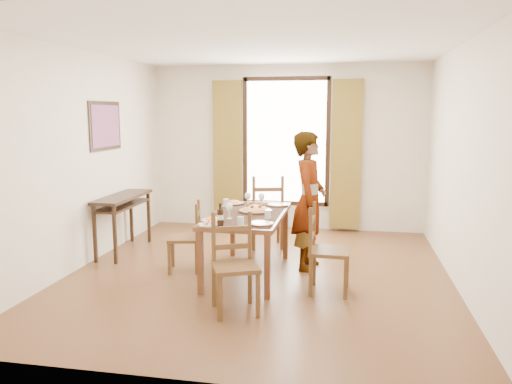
% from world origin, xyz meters
% --- Properties ---
extents(ground, '(5.00, 5.00, 0.00)m').
position_xyz_m(ground, '(0.00, 0.00, 0.00)').
color(ground, '#4E3518').
rests_on(ground, ground).
extents(room_shell, '(4.60, 5.10, 2.74)m').
position_xyz_m(room_shell, '(-0.00, 0.13, 1.54)').
color(room_shell, silver).
rests_on(room_shell, ground).
extents(console_table, '(0.38, 1.20, 0.80)m').
position_xyz_m(console_table, '(-2.03, 0.60, 0.68)').
color(console_table, black).
rests_on(console_table, ground).
extents(dining_table, '(0.84, 1.61, 0.76)m').
position_xyz_m(dining_table, '(-0.13, -0.05, 0.68)').
color(dining_table, brown).
rests_on(dining_table, ground).
extents(chair_west, '(0.46, 0.46, 0.86)m').
position_xyz_m(chair_west, '(-0.90, -0.04, 0.40)').
color(chair_west, brown).
rests_on(chair_west, ground).
extents(chair_north, '(0.58, 0.58, 1.06)m').
position_xyz_m(chair_north, '(-0.11, 1.22, 0.49)').
color(chair_north, brown).
rests_on(chair_north, ground).
extents(chair_south, '(0.56, 0.56, 0.96)m').
position_xyz_m(chair_south, '(-0.03, -1.16, 0.45)').
color(chair_south, brown).
rests_on(chair_south, ground).
extents(chair_east, '(0.44, 0.44, 0.96)m').
position_xyz_m(chair_east, '(0.82, -0.47, 0.45)').
color(chair_east, brown).
rests_on(chair_east, ground).
extents(man, '(0.66, 0.47, 1.70)m').
position_xyz_m(man, '(0.56, 0.35, 0.85)').
color(man, '#93979B').
rests_on(man, ground).
extents(plate_sw, '(0.27, 0.27, 0.05)m').
position_xyz_m(plate_sw, '(-0.41, -0.58, 0.78)').
color(plate_sw, silver).
rests_on(plate_sw, dining_table).
extents(plate_se, '(0.27, 0.27, 0.05)m').
position_xyz_m(plate_se, '(0.13, -0.62, 0.78)').
color(plate_se, silver).
rests_on(plate_se, dining_table).
extents(plate_nw, '(0.27, 0.27, 0.05)m').
position_xyz_m(plate_nw, '(-0.42, 0.48, 0.78)').
color(plate_nw, silver).
rests_on(plate_nw, dining_table).
extents(plate_ne, '(0.27, 0.27, 0.05)m').
position_xyz_m(plate_ne, '(0.16, 0.48, 0.78)').
color(plate_ne, silver).
rests_on(plate_ne, dining_table).
extents(pasta_platter, '(0.40, 0.40, 0.10)m').
position_xyz_m(pasta_platter, '(-0.05, 0.02, 0.81)').
color(pasta_platter, orange).
rests_on(pasta_platter, dining_table).
extents(caprese_plate, '(0.20, 0.20, 0.04)m').
position_xyz_m(caprese_plate, '(-0.41, -0.78, 0.78)').
color(caprese_plate, silver).
rests_on(caprese_plate, dining_table).
extents(wine_glass_a, '(0.08, 0.08, 0.18)m').
position_xyz_m(wine_glass_a, '(-0.26, -0.42, 0.85)').
color(wine_glass_a, white).
rests_on(wine_glass_a, dining_table).
extents(wine_glass_b, '(0.08, 0.08, 0.18)m').
position_xyz_m(wine_glass_b, '(-0.03, 0.34, 0.85)').
color(wine_glass_b, white).
rests_on(wine_glass_b, dining_table).
extents(wine_glass_c, '(0.08, 0.08, 0.18)m').
position_xyz_m(wine_glass_c, '(-0.21, 0.36, 0.85)').
color(wine_glass_c, white).
rests_on(wine_glass_c, dining_table).
extents(tumbler_a, '(0.07, 0.07, 0.10)m').
position_xyz_m(tumbler_a, '(0.16, -0.33, 0.81)').
color(tumbler_a, silver).
rests_on(tumbler_a, dining_table).
extents(tumbler_b, '(0.07, 0.07, 0.10)m').
position_xyz_m(tumbler_b, '(-0.48, 0.28, 0.81)').
color(tumbler_b, silver).
rests_on(tumbler_b, dining_table).
extents(tumbler_c, '(0.07, 0.07, 0.10)m').
position_xyz_m(tumbler_c, '(-0.06, -0.74, 0.81)').
color(tumbler_c, silver).
rests_on(tumbler_c, dining_table).
extents(wine_bottle, '(0.07, 0.07, 0.25)m').
position_xyz_m(wine_bottle, '(-0.27, -0.80, 0.88)').
color(wine_bottle, black).
rests_on(wine_bottle, dining_table).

